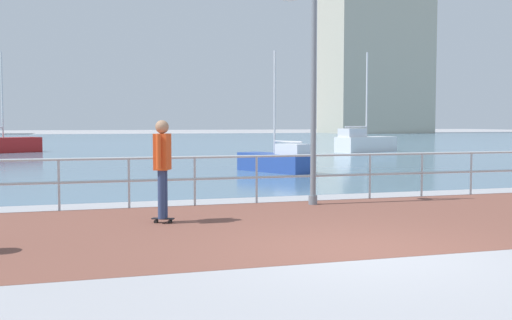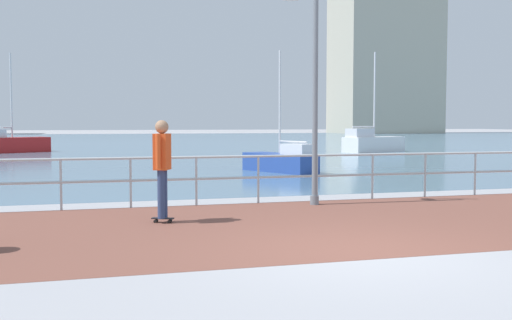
# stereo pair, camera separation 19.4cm
# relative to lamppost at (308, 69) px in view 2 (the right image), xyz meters

# --- Properties ---
(ground) EXTENTS (220.00, 220.00, 0.00)m
(ground) POSITION_rel_lamppost_xyz_m (-0.97, 35.32, -2.97)
(ground) COLOR #9E9EA3
(brick_paving) EXTENTS (28.00, 5.73, 0.01)m
(brick_paving) POSITION_rel_lamppost_xyz_m (-0.97, -2.34, -2.96)
(brick_paving) COLOR brown
(brick_paving) RESTS_ON ground
(harbor_water) EXTENTS (180.00, 88.00, 0.00)m
(harbor_water) POSITION_rel_lamppost_xyz_m (-0.97, 45.53, -2.97)
(harbor_water) COLOR slate
(harbor_water) RESTS_ON ground
(waterfront_railing) EXTENTS (25.25, 0.06, 1.08)m
(waterfront_railing) POSITION_rel_lamppost_xyz_m (-0.97, 0.53, -2.22)
(waterfront_railing) COLOR #B2BCC1
(waterfront_railing) RESTS_ON ground
(lamppost) EXTENTS (0.76, 0.53, 5.36)m
(lamppost) POSITION_rel_lamppost_xyz_m (0.00, 0.00, 0.00)
(lamppost) COLOR slate
(lamppost) RESTS_ON ground
(skateboarder) EXTENTS (0.41, 0.54, 1.84)m
(skateboarder) POSITION_rel_lamppost_xyz_m (-3.34, -1.57, -1.85)
(skateboarder) COLOR black
(skateboarder) RESTS_ON ground
(sailboat_ivory) EXTENTS (4.56, 2.95, 6.15)m
(sailboat_ivory) POSITION_rel_lamppost_xyz_m (12.19, 21.28, -2.38)
(sailboat_ivory) COLOR white
(sailboat_ivory) RESTS_ON ground
(sailboat_yellow) EXTENTS (2.20, 3.27, 4.42)m
(sailboat_yellow) POSITION_rel_lamppost_xyz_m (2.14, 8.43, -2.55)
(sailboat_yellow) COLOR #284799
(sailboat_yellow) RESTS_ON ground
(sailboat_red) EXTENTS (4.39, 3.22, 6.02)m
(sailboat_red) POSITION_rel_lamppost_xyz_m (-9.33, 26.41, -2.39)
(sailboat_red) COLOR #B21E1E
(sailboat_red) RESTS_ON ground
(tower_beige) EXTENTS (17.42, 11.54, 47.85)m
(tower_beige) POSITION_rel_lamppost_xyz_m (45.69, 83.81, 20.12)
(tower_beige) COLOR #B2AD99
(tower_beige) RESTS_ON ground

